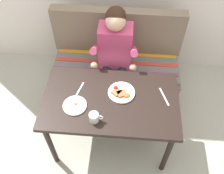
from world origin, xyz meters
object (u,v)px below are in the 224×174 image
object	(u,v)px
plate_breakfast	(121,92)
fork	(80,89)
couch	(116,67)
person	(115,52)
plate_eggs	(75,105)
knife	(164,97)
table	(111,105)
coffee_mug	(94,117)

from	to	relation	value
plate_breakfast	fork	distance (m)	0.37
couch	person	distance (m)	0.45
person	plate_eggs	distance (m)	0.74
knife	plate_eggs	bearing A→B (deg)	171.33
couch	person	world-z (taller)	person
plate_eggs	knife	distance (m)	0.79
person	fork	xyz separation A→B (m)	(-0.28, -0.50, -0.01)
table	plate_eggs	world-z (taller)	plate_eggs
fork	person	bearing A→B (deg)	75.92
couch	plate_breakfast	bearing A→B (deg)	-82.85
person	plate_breakfast	size ratio (longest dim) A/B	5.01
couch	plate_breakfast	distance (m)	0.81
plate_eggs	coffee_mug	xyz separation A→B (m)	(0.19, -0.13, 0.04)
table	couch	xyz separation A→B (m)	(0.00, 0.76, -0.32)
fork	knife	bearing A→B (deg)	13.54
couch	coffee_mug	distance (m)	1.09
plate_eggs	fork	xyz separation A→B (m)	(0.01, 0.18, -0.01)
fork	coffee_mug	bearing A→B (deg)	-45.67
couch	fork	distance (m)	0.84
coffee_mug	plate_eggs	bearing A→B (deg)	145.58
couch	coffee_mug	world-z (taller)	couch
coffee_mug	knife	world-z (taller)	coffee_mug
table	fork	xyz separation A→B (m)	(-0.29, 0.09, 0.08)
couch	plate_eggs	distance (m)	1.00
table	knife	bearing A→B (deg)	8.19
couch	plate_eggs	bearing A→B (deg)	-109.34
person	coffee_mug	size ratio (longest dim) A/B	10.27
plate_eggs	coffee_mug	distance (m)	0.23
person	plate_breakfast	distance (m)	0.52
coffee_mug	fork	world-z (taller)	coffee_mug
table	fork	world-z (taller)	fork
table	plate_breakfast	size ratio (longest dim) A/B	4.96
couch	person	xyz separation A→B (m)	(-0.01, -0.17, 0.41)
person	plate_breakfast	world-z (taller)	person
couch	plate_eggs	xyz separation A→B (m)	(-0.30, -0.86, 0.41)
person	couch	bearing A→B (deg)	87.90
table	knife	size ratio (longest dim) A/B	6.00
coffee_mug	knife	size ratio (longest dim) A/B	0.59
person	coffee_mug	world-z (taller)	person
couch	fork	xyz separation A→B (m)	(-0.29, -0.67, 0.40)
table	plate_breakfast	world-z (taller)	plate_breakfast
coffee_mug	fork	xyz separation A→B (m)	(-0.17, 0.31, -0.04)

